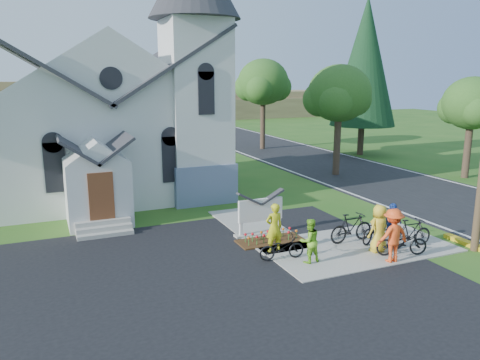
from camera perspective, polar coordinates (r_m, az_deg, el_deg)
name	(u,v)px	position (r m, az deg, el deg)	size (l,w,h in m)	color
ground	(330,258)	(17.08, 10.89, -9.27)	(120.00, 120.00, 0.00)	#295A19
parking_lot	(145,325)	(12.87, -11.54, -16.88)	(20.00, 16.00, 0.02)	black
road	(329,165)	(34.49, 10.81, 1.81)	(8.00, 90.00, 0.02)	black
sidewalk	(356,246)	(18.28, 13.95, -7.86)	(7.00, 4.00, 0.05)	gray
church	(111,97)	(25.81, -15.43, 9.78)	(12.35, 12.00, 13.00)	silver
church_sign	(260,210)	(18.80, 2.51, -3.71)	(2.20, 0.40, 1.70)	gray
flower_bed	(270,241)	(18.34, 3.70, -7.40)	(2.60, 1.10, 0.07)	#3C2410
tree_road_near	(339,94)	(30.61, 12.01, 10.24)	(4.00, 4.00, 7.05)	#39281F
tree_road_mid	(263,82)	(41.22, 2.85, 11.80)	(4.40, 4.40, 7.80)	#39281F
tree_road_far	(472,104)	(32.39, 26.46, 8.31)	(3.60, 3.60, 6.30)	#39281F
conifer	(365,62)	(39.30, 15.00, 13.71)	(5.20, 5.20, 12.40)	#39281F
distant_hills	(131,105)	(70.60, -13.19, 8.84)	(61.00, 10.00, 5.60)	brown
cyclist_0	(274,228)	(16.94, 4.19, -5.81)	(0.66, 0.43, 1.81)	gold
bike_0	(282,248)	(16.42, 5.11, -8.21)	(0.56, 1.62, 0.85)	black
cyclist_1	(309,241)	(16.17, 8.46, -7.33)	(0.75, 0.58, 1.54)	#79C825
bike_1	(351,228)	(18.45, 13.43, -5.68)	(0.54, 1.90, 1.14)	black
cyclist_2	(392,225)	(18.25, 18.08, -5.26)	(0.99, 0.41, 1.69)	#2145A5
bike_2	(402,242)	(17.65, 19.10, -7.18)	(0.64, 1.84, 0.97)	black
cyclist_3	(393,235)	(16.84, 18.12, -6.42)	(1.21, 0.70, 1.87)	#FF501C
bike_3	(411,233)	(18.53, 20.09, -6.10)	(0.52, 1.84, 1.10)	black
cyclist_4	(379,228)	(17.63, 16.57, -5.66)	(0.86, 0.56, 1.76)	gold
bike_4	(376,229)	(18.79, 16.22, -5.71)	(0.67, 1.93, 1.01)	black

